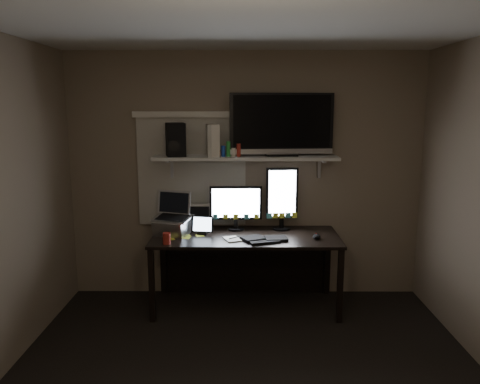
{
  "coord_description": "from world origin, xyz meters",
  "views": [
    {
      "loc": [
        -0.04,
        -2.94,
        1.98
      ],
      "look_at": [
        -0.05,
        1.25,
        1.19
      ],
      "focal_mm": 35.0,
      "sensor_mm": 36.0,
      "label": 1
    }
  ],
  "objects_px": {
    "tablet": "(202,225)",
    "monitor_landscape": "(236,208)",
    "desk": "(246,249)",
    "cup": "(167,238)",
    "laptop": "(172,214)",
    "monitor_portrait": "(282,198)",
    "speaker": "(176,140)",
    "mouse": "(316,236)",
    "game_console": "(213,140)",
    "tv": "(282,125)",
    "keyboard": "(265,239)"
  },
  "relations": [
    {
      "from": "desk",
      "to": "cup",
      "type": "relative_size",
      "value": 17.33
    },
    {
      "from": "laptop",
      "to": "game_console",
      "type": "distance_m",
      "value": 0.82
    },
    {
      "from": "mouse",
      "to": "game_console",
      "type": "distance_m",
      "value": 1.36
    },
    {
      "from": "keyboard",
      "to": "game_console",
      "type": "distance_m",
      "value": 1.08
    },
    {
      "from": "desk",
      "to": "monitor_landscape",
      "type": "relative_size",
      "value": 3.46
    },
    {
      "from": "mouse",
      "to": "cup",
      "type": "distance_m",
      "value": 1.4
    },
    {
      "from": "speaker",
      "to": "laptop",
      "type": "bearing_deg",
      "value": -116.55
    },
    {
      "from": "cup",
      "to": "tv",
      "type": "bearing_deg",
      "value": 25.36
    },
    {
      "from": "monitor_landscape",
      "to": "tv",
      "type": "relative_size",
      "value": 0.51
    },
    {
      "from": "mouse",
      "to": "cup",
      "type": "xyz_separation_m",
      "value": [
        -1.39,
        -0.18,
        0.03
      ]
    },
    {
      "from": "monitor_portrait",
      "to": "speaker",
      "type": "height_order",
      "value": "speaker"
    },
    {
      "from": "laptop",
      "to": "cup",
      "type": "distance_m",
      "value": 0.36
    },
    {
      "from": "cup",
      "to": "speaker",
      "type": "bearing_deg",
      "value": 85.22
    },
    {
      "from": "mouse",
      "to": "laptop",
      "type": "height_order",
      "value": "laptop"
    },
    {
      "from": "laptop",
      "to": "tablet",
      "type": "bearing_deg",
      "value": 16.84
    },
    {
      "from": "laptop",
      "to": "speaker",
      "type": "relative_size",
      "value": 1.24
    },
    {
      "from": "desk",
      "to": "tv",
      "type": "height_order",
      "value": "tv"
    },
    {
      "from": "tablet",
      "to": "game_console",
      "type": "xyz_separation_m",
      "value": [
        0.1,
        0.17,
        0.81
      ]
    },
    {
      "from": "tablet",
      "to": "monitor_landscape",
      "type": "bearing_deg",
      "value": 36.98
    },
    {
      "from": "monitor_landscape",
      "to": "speaker",
      "type": "xyz_separation_m",
      "value": [
        -0.58,
        -0.03,
        0.68
      ]
    },
    {
      "from": "tablet",
      "to": "laptop",
      "type": "relative_size",
      "value": 0.53
    },
    {
      "from": "desk",
      "to": "mouse",
      "type": "distance_m",
      "value": 0.73
    },
    {
      "from": "monitor_portrait",
      "to": "speaker",
      "type": "distance_m",
      "value": 1.2
    },
    {
      "from": "tablet",
      "to": "laptop",
      "type": "bearing_deg",
      "value": -173.02
    },
    {
      "from": "game_console",
      "to": "desk",
      "type": "bearing_deg",
      "value": -30.51
    },
    {
      "from": "laptop",
      "to": "tv",
      "type": "xyz_separation_m",
      "value": [
        1.06,
        0.18,
        0.85
      ]
    },
    {
      "from": "tablet",
      "to": "keyboard",
      "type": "bearing_deg",
      "value": -8.64
    },
    {
      "from": "monitor_portrait",
      "to": "game_console",
      "type": "bearing_deg",
      "value": 176.38
    },
    {
      "from": "game_console",
      "to": "speaker",
      "type": "height_order",
      "value": "speaker"
    },
    {
      "from": "monitor_landscape",
      "to": "tablet",
      "type": "bearing_deg",
      "value": -152.72
    },
    {
      "from": "monitor_landscape",
      "to": "keyboard",
      "type": "relative_size",
      "value": 1.22
    },
    {
      "from": "monitor_portrait",
      "to": "laptop",
      "type": "distance_m",
      "value": 1.1
    },
    {
      "from": "keyboard",
      "to": "laptop",
      "type": "distance_m",
      "value": 0.93
    },
    {
      "from": "keyboard",
      "to": "mouse",
      "type": "relative_size",
      "value": 3.78
    },
    {
      "from": "cup",
      "to": "tv",
      "type": "xyz_separation_m",
      "value": [
        1.07,
        0.51,
        1.0
      ]
    },
    {
      "from": "mouse",
      "to": "cup",
      "type": "height_order",
      "value": "cup"
    },
    {
      "from": "mouse",
      "to": "game_console",
      "type": "xyz_separation_m",
      "value": [
        -0.99,
        0.31,
        0.88
      ]
    },
    {
      "from": "monitor_portrait",
      "to": "laptop",
      "type": "bearing_deg",
      "value": -175.64
    },
    {
      "from": "mouse",
      "to": "cup",
      "type": "relative_size",
      "value": 1.08
    },
    {
      "from": "keyboard",
      "to": "monitor_portrait",
      "type": "bearing_deg",
      "value": 46.23
    },
    {
      "from": "monitor_landscape",
      "to": "monitor_portrait",
      "type": "xyz_separation_m",
      "value": [
        0.46,
        0.02,
        0.09
      ]
    },
    {
      "from": "laptop",
      "to": "cup",
      "type": "height_order",
      "value": "laptop"
    },
    {
      "from": "desk",
      "to": "monitor_landscape",
      "type": "distance_m",
      "value": 0.43
    },
    {
      "from": "keyboard",
      "to": "speaker",
      "type": "relative_size",
      "value": 1.32
    },
    {
      "from": "mouse",
      "to": "tv",
      "type": "xyz_separation_m",
      "value": [
        -0.32,
        0.33,
        1.03
      ]
    },
    {
      "from": "desk",
      "to": "tv",
      "type": "distance_m",
      "value": 1.28
    },
    {
      "from": "monitor_landscape",
      "to": "cup",
      "type": "distance_m",
      "value": 0.81
    },
    {
      "from": "monitor_landscape",
      "to": "tablet",
      "type": "distance_m",
      "value": 0.39
    },
    {
      "from": "desk",
      "to": "laptop",
      "type": "height_order",
      "value": "laptop"
    },
    {
      "from": "desk",
      "to": "monitor_portrait",
      "type": "bearing_deg",
      "value": 16.24
    }
  ]
}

